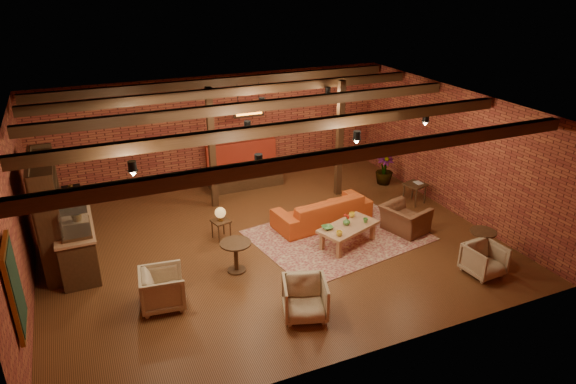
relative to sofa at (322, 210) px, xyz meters
name	(u,v)px	position (x,y,z in m)	size (l,w,h in m)	color
floor	(272,245)	(-1.57, -0.54, -0.36)	(10.00, 10.00, 0.00)	#39210E
ceiling	(270,109)	(-1.57, -0.54, 2.84)	(10.00, 8.00, 0.02)	black
wall_back	(219,132)	(-1.57, 3.46, 1.24)	(10.00, 0.02, 3.20)	maroon
wall_front	(367,273)	(-1.57, -4.54, 1.24)	(10.00, 0.02, 3.20)	maroon
wall_left	(17,222)	(-6.57, -0.54, 1.24)	(0.02, 8.00, 3.20)	maroon
wall_right	(454,151)	(3.43, -0.54, 1.24)	(0.02, 8.00, 3.20)	maroon
ceiling_beams	(270,115)	(-1.57, -0.54, 2.72)	(9.80, 6.40, 0.22)	#311E10
ceiling_pipe	(245,108)	(-1.57, 1.06, 2.49)	(0.12, 0.12, 9.60)	black
post_left	(212,149)	(-2.17, 2.06, 1.24)	(0.16, 0.16, 3.20)	#311E10
post_right	(340,140)	(1.23, 1.46, 1.24)	(0.16, 0.16, 3.20)	#311E10
service_counter	(75,229)	(-5.67, 0.46, 0.44)	(0.80, 2.50, 1.60)	#311E10
plant_counter	(76,206)	(-5.57, 0.66, 0.86)	(0.35, 0.39, 0.30)	#337F33
shelving_hutch	(51,213)	(-6.07, 0.56, 0.84)	(0.52, 2.00, 2.40)	#311E10
chalkboard_menu	(15,288)	(-6.50, -2.84, 1.24)	(0.08, 0.96, 1.46)	black
banquette	(245,170)	(-0.97, 3.01, 0.14)	(2.10, 0.70, 1.00)	maroon
service_sign	(249,111)	(-0.97, 2.56, 1.99)	(0.86, 0.06, 0.30)	orange
ceiling_spotlights	(270,125)	(-1.57, -0.54, 2.50)	(6.40, 4.40, 0.28)	black
rug	(338,235)	(0.05, -0.74, -0.35)	(3.82, 2.92, 0.01)	maroon
sofa	(322,210)	(0.00, 0.00, 0.00)	(2.46, 0.96, 0.72)	#B94519
coffee_table	(347,228)	(0.03, -1.21, 0.08)	(1.59, 1.17, 0.74)	#976346
side_table_lamp	(220,215)	(-2.54, 0.23, 0.26)	(0.46, 0.46, 0.81)	#311E10
round_table_left	(236,252)	(-2.66, -1.26, 0.10)	(0.65, 0.65, 0.68)	#311E10
armchair_a	(162,287)	(-4.29, -1.87, 0.05)	(0.80, 0.75, 0.82)	beige
armchair_b	(305,297)	(-1.98, -3.20, 0.04)	(0.78, 0.74, 0.81)	beige
armchair_right	(405,215)	(1.63, -1.17, 0.08)	(1.01, 0.65, 0.88)	brown
side_table_book	(415,185)	(2.83, 0.08, 0.16)	(0.64, 0.64, 0.58)	#311E10
round_table_right	(482,240)	(2.43, -2.88, 0.08)	(0.57, 0.57, 0.66)	#311E10
armchair_far	(484,258)	(2.03, -3.41, 0.01)	(0.71, 0.67, 0.73)	beige
plant_tall	(387,140)	(2.83, 1.56, 1.00)	(1.53, 1.53, 2.72)	#4C7F4C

